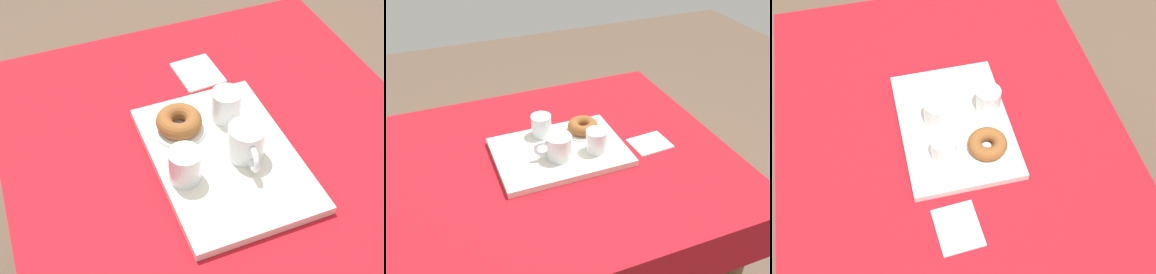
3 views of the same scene
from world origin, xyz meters
TOP-DOWN VIEW (x-y plane):
  - ground_plane at (0.00, 0.00)m, footprint 6.00×6.00m
  - dining_table at (0.00, 0.00)m, footprint 1.18×0.98m
  - serving_tray at (-0.03, -0.01)m, footprint 0.43×0.30m
  - tea_mug_left at (-0.02, 0.03)m, footprint 0.12×0.08m
  - water_glass_near at (-0.14, 0.04)m, footprint 0.07×0.07m
  - water_glass_far at (-0.01, -0.12)m, footprint 0.07×0.07m
  - donut_plate_left at (-0.14, -0.08)m, footprint 0.12×0.12m
  - sugar_donut_left at (-0.14, -0.08)m, footprint 0.11×0.11m
  - paper_napkin at (-0.34, 0.05)m, footprint 0.14×0.12m

SIDE VIEW (x-z plane):
  - ground_plane at x=0.00m, z-range 0.00..0.00m
  - dining_table at x=0.00m, z-range 0.27..0.99m
  - paper_napkin at x=-0.34m, z-range 0.73..0.73m
  - serving_tray at x=-0.03m, z-range 0.73..0.75m
  - donut_plate_left at x=-0.14m, z-range 0.75..0.76m
  - sugar_donut_left at x=-0.14m, z-range 0.76..0.79m
  - water_glass_far at x=-0.01m, z-range 0.75..0.82m
  - water_glass_near at x=-0.14m, z-range 0.75..0.82m
  - tea_mug_left at x=-0.02m, z-range 0.75..0.83m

